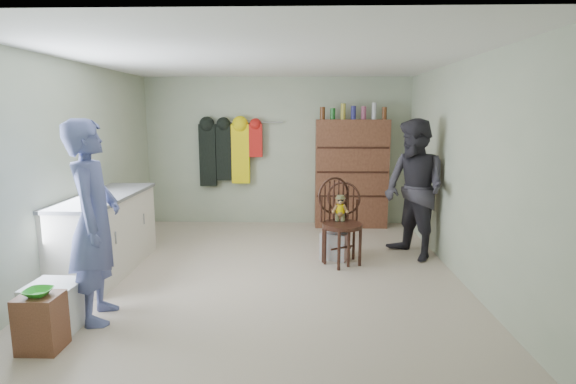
{
  "coord_description": "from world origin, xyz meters",
  "views": [
    {
      "loc": [
        0.41,
        -5.2,
        1.9
      ],
      "look_at": [
        0.25,
        0.2,
        0.95
      ],
      "focal_mm": 28.0,
      "sensor_mm": 36.0,
      "label": 1
    }
  ],
  "objects_px": {
    "chair_far": "(339,218)",
    "dresser": "(351,173)",
    "chair_front": "(341,217)",
    "counter": "(106,233)"
  },
  "relations": [
    {
      "from": "dresser",
      "to": "counter",
      "type": "bearing_deg",
      "value": -144.31
    },
    {
      "from": "chair_far",
      "to": "dresser",
      "type": "distance_m",
      "value": 2.0
    },
    {
      "from": "chair_front",
      "to": "chair_far",
      "type": "xyz_separation_m",
      "value": [
        -0.03,
        -0.09,
        0.01
      ]
    },
    {
      "from": "counter",
      "to": "dresser",
      "type": "height_order",
      "value": "dresser"
    },
    {
      "from": "counter",
      "to": "chair_front",
      "type": "distance_m",
      "value": 2.91
    },
    {
      "from": "dresser",
      "to": "chair_far",
      "type": "bearing_deg",
      "value": -100.38
    },
    {
      "from": "chair_front",
      "to": "chair_far",
      "type": "distance_m",
      "value": 0.09
    },
    {
      "from": "chair_front",
      "to": "counter",
      "type": "bearing_deg",
      "value": -153.3
    },
    {
      "from": "chair_front",
      "to": "dresser",
      "type": "bearing_deg",
      "value": 97.91
    },
    {
      "from": "chair_far",
      "to": "dresser",
      "type": "height_order",
      "value": "dresser"
    }
  ]
}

